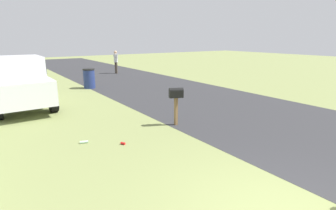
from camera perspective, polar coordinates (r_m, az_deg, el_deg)
name	(u,v)px	position (r m, az deg, el deg)	size (l,w,h in m)	color
road_asphalt	(220,106)	(11.55, 10.90, -0.15)	(60.00, 6.54, 0.01)	#2D2D30
mailbox	(176,96)	(8.66, 1.72, 1.98)	(0.36, 0.49, 1.24)	brown
pickup_truck	(18,80)	(12.59, -29.17, 4.59)	(5.58, 2.15, 2.09)	silver
trash_bin	(89,78)	(15.84, -16.36, 5.44)	(0.66, 0.66, 1.11)	navy
pedestrian	(116,60)	(21.88, -11.00, 9.29)	(0.49, 0.30, 1.78)	#4C4238
litter_can_near_hydrant	(123,143)	(7.43, -9.52, -8.01)	(0.07, 0.07, 0.12)	red
litter_bottle_midfield_a	(84,142)	(7.76, -17.35, -7.48)	(0.07, 0.07, 0.22)	#B2D8BF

